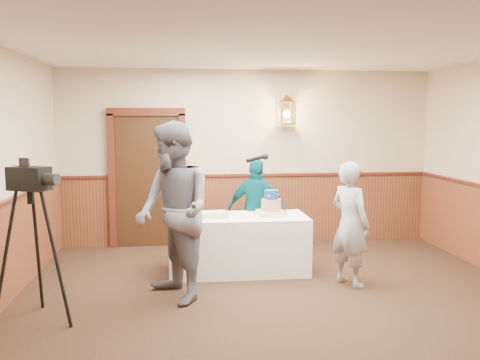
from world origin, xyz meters
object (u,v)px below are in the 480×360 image
object	(u,v)px
tiered_cake	(271,205)
assistant_p	(257,211)
interviewer	(173,212)
baker	(350,224)
display_table	(238,244)
tv_camera_rig	(33,254)
sheet_cake_yellow	(214,215)
sheet_cake_green	(184,214)

from	to	relation	value
tiered_cake	assistant_p	world-z (taller)	assistant_p
interviewer	baker	bearing A→B (deg)	72.56
tiered_cake	display_table	bearing A→B (deg)	-179.36
display_table	tv_camera_rig	bearing A→B (deg)	-146.27
baker	assistant_p	size ratio (longest dim) A/B	1.03
tiered_cake	baker	distance (m)	1.10
baker	assistant_p	xyz separation A→B (m)	(-0.97, 1.12, -0.02)
assistant_p	sheet_cake_yellow	bearing A→B (deg)	59.21
baker	assistant_p	distance (m)	1.48
interviewer	tv_camera_rig	distance (m)	1.48
interviewer	assistant_p	distance (m)	1.84
baker	tv_camera_rig	size ratio (longest dim) A/B	0.97
sheet_cake_yellow	sheet_cake_green	world-z (taller)	sheet_cake_yellow
interviewer	tiered_cake	bearing A→B (deg)	102.60
display_table	tv_camera_rig	xyz separation A→B (m)	(-2.19, -1.46, 0.32)
display_table	tv_camera_rig	world-z (taller)	tv_camera_rig
display_table	sheet_cake_yellow	bearing A→B (deg)	-171.68
interviewer	tv_camera_rig	xyz separation A→B (m)	(-1.36, -0.48, -0.30)
sheet_cake_green	baker	xyz separation A→B (m)	(1.98, -0.77, -0.03)
sheet_cake_green	assistant_p	size ratio (longest dim) A/B	0.19
assistant_p	tiered_cake	bearing A→B (deg)	128.08
tiered_cake	interviewer	size ratio (longest dim) A/B	0.19
tiered_cake	tv_camera_rig	size ratio (longest dim) A/B	0.24
sheet_cake_green	tv_camera_rig	bearing A→B (deg)	-133.99
display_table	assistant_p	xyz separation A→B (m)	(0.31, 0.44, 0.36)
display_table	baker	bearing A→B (deg)	-28.20
tiered_cake	sheet_cake_yellow	world-z (taller)	tiered_cake
display_table	tiered_cake	world-z (taller)	tiered_cake
display_table	baker	world-z (taller)	baker
assistant_p	tv_camera_rig	bearing A→B (deg)	59.30
tv_camera_rig	sheet_cake_green	bearing A→B (deg)	69.95
sheet_cake_green	display_table	bearing A→B (deg)	-6.49
assistant_p	sheet_cake_green	bearing A→B (deg)	41.46
display_table	sheet_cake_yellow	xyz separation A→B (m)	(-0.33, -0.05, 0.41)
interviewer	baker	world-z (taller)	interviewer
tiered_cake	assistant_p	xyz separation A→B (m)	(-0.12, 0.43, -0.15)
tiered_cake	tv_camera_rig	bearing A→B (deg)	-150.81
display_table	tiered_cake	size ratio (longest dim) A/B	4.78
display_table	baker	size ratio (longest dim) A/B	1.19
sheet_cake_yellow	interviewer	distance (m)	1.08
tiered_cake	baker	size ratio (longest dim) A/B	0.25
sheet_cake_yellow	tv_camera_rig	world-z (taller)	tv_camera_rig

